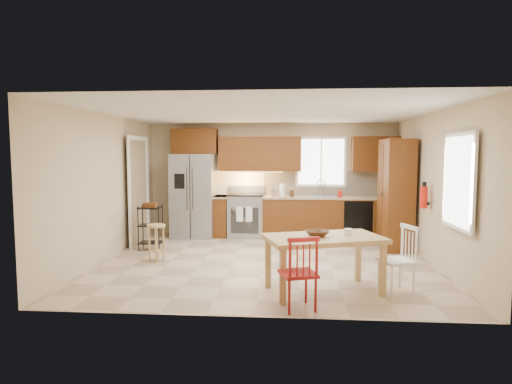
{
  "coord_description": "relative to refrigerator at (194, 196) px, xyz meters",
  "views": [
    {
      "loc": [
        0.37,
        -7.11,
        1.81
      ],
      "look_at": [
        -0.19,
        0.4,
        1.15
      ],
      "focal_mm": 30.0,
      "sensor_mm": 36.0,
      "label": 1
    }
  ],
  "objects": [
    {
      "name": "floor",
      "position": [
        1.7,
        -2.12,
        -0.91
      ],
      "size": [
        5.5,
        5.5,
        0.0
      ],
      "primitive_type": "plane",
      "color": "tan",
      "rests_on": "ground"
    },
    {
      "name": "ceiling",
      "position": [
        1.7,
        -2.12,
        1.59
      ],
      "size": [
        5.5,
        5.0,
        0.02
      ],
      "primitive_type": "cube",
      "color": "silver",
      "rests_on": "ground"
    },
    {
      "name": "wall_back",
      "position": [
        1.7,
        0.38,
        0.34
      ],
      "size": [
        5.5,
        0.02,
        2.5
      ],
      "primitive_type": "cube",
      "color": "#CCB793",
      "rests_on": "ground"
    },
    {
      "name": "wall_front",
      "position": [
        1.7,
        -4.62,
        0.34
      ],
      "size": [
        5.5,
        0.02,
        2.5
      ],
      "primitive_type": "cube",
      "color": "#CCB793",
      "rests_on": "ground"
    },
    {
      "name": "wall_left",
      "position": [
        -1.05,
        -2.12,
        0.34
      ],
      "size": [
        0.02,
        5.0,
        2.5
      ],
      "primitive_type": "cube",
      "color": "#CCB793",
      "rests_on": "ground"
    },
    {
      "name": "wall_right",
      "position": [
        4.45,
        -2.12,
        0.34
      ],
      "size": [
        0.02,
        5.0,
        2.5
      ],
      "primitive_type": "cube",
      "color": "#CCB793",
      "rests_on": "ground"
    },
    {
      "name": "refrigerator",
      "position": [
        0.0,
        0.0,
        0.0
      ],
      "size": [
        0.92,
        0.75,
        1.82
      ],
      "primitive_type": "cube",
      "color": "gray",
      "rests_on": "floor"
    },
    {
      "name": "range_stove",
      "position": [
        1.15,
        0.06,
        -0.45
      ],
      "size": [
        0.76,
        0.63,
        0.92
      ],
      "primitive_type": "cube",
      "color": "gray",
      "rests_on": "floor"
    },
    {
      "name": "base_cabinet_narrow",
      "position": [
        0.6,
        0.08,
        -0.46
      ],
      "size": [
        0.3,
        0.6,
        0.9
      ],
      "primitive_type": "cube",
      "color": "#5A3010",
      "rests_on": "floor"
    },
    {
      "name": "base_cabinet_run",
      "position": [
        2.99,
        0.08,
        -0.46
      ],
      "size": [
        2.92,
        0.6,
        0.9
      ],
      "primitive_type": "cube",
      "color": "#5A3010",
      "rests_on": "floor"
    },
    {
      "name": "dishwasher",
      "position": [
        3.55,
        -0.22,
        -0.46
      ],
      "size": [
        0.6,
        0.02,
        0.78
      ],
      "primitive_type": "cube",
      "color": "black",
      "rests_on": "floor"
    },
    {
      "name": "backsplash",
      "position": [
        2.99,
        0.36,
        0.27
      ],
      "size": [
        2.92,
        0.03,
        0.55
      ],
      "primitive_type": "cube",
      "color": "beige",
      "rests_on": "wall_back"
    },
    {
      "name": "upper_over_fridge",
      "position": [
        0.0,
        0.2,
        1.19
      ],
      "size": [
        1.0,
        0.35,
        0.55
      ],
      "primitive_type": "cube",
      "color": "#613010",
      "rests_on": "wall_back"
    },
    {
      "name": "upper_left_block",
      "position": [
        1.45,
        0.2,
        0.92
      ],
      "size": [
        1.8,
        0.35,
        0.75
      ],
      "primitive_type": "cube",
      "color": "#613010",
      "rests_on": "wall_back"
    },
    {
      "name": "upper_right_block",
      "position": [
        3.95,
        0.2,
        0.92
      ],
      "size": [
        1.0,
        0.35,
        0.75
      ],
      "primitive_type": "cube",
      "color": "#613010",
      "rests_on": "wall_back"
    },
    {
      "name": "window_back",
      "position": [
        2.8,
        0.35,
        0.74
      ],
      "size": [
        1.12,
        0.04,
        1.12
      ],
      "primitive_type": "cube",
      "color": "white",
      "rests_on": "wall_back"
    },
    {
      "name": "sink",
      "position": [
        2.8,
        0.08,
        -0.05
      ],
      "size": [
        0.62,
        0.46,
        0.16
      ],
      "primitive_type": "cube",
      "color": "gray",
      "rests_on": "base_cabinet_run"
    },
    {
      "name": "undercab_glow",
      "position": [
        1.15,
        0.17,
        0.52
      ],
      "size": [
        1.6,
        0.3,
        0.01
      ],
      "primitive_type": "cube",
      "color": "#FFBF66",
      "rests_on": "wall_back"
    },
    {
      "name": "soap_bottle",
      "position": [
        3.18,
        -0.02,
        0.09
      ],
      "size": [
        0.09,
        0.09,
        0.19
      ],
      "primitive_type": "imported",
      "color": "red",
      "rests_on": "base_cabinet_run"
    },
    {
      "name": "paper_towel",
      "position": [
        1.95,
        0.03,
        0.13
      ],
      "size": [
        0.12,
        0.12,
        0.28
      ],
      "primitive_type": "cylinder",
      "color": "white",
      "rests_on": "base_cabinet_run"
    },
    {
      "name": "canister_steel",
      "position": [
        1.75,
        0.03,
        0.08
      ],
      "size": [
        0.11,
        0.11,
        0.18
      ],
      "primitive_type": "cylinder",
      "color": "gray",
      "rests_on": "base_cabinet_run"
    },
    {
      "name": "canister_wood",
      "position": [
        2.15,
        -0.0,
        0.06
      ],
      "size": [
        0.1,
        0.1,
        0.14
      ],
      "primitive_type": "cylinder",
      "color": "#4F2E15",
      "rests_on": "base_cabinet_run"
    },
    {
      "name": "pantry",
      "position": [
        4.13,
        -0.93,
        0.14
      ],
      "size": [
        0.5,
        0.95,
        2.1
      ],
      "primitive_type": "cube",
      "color": "#5A3010",
      "rests_on": "floor"
    },
    {
      "name": "fire_extinguisher",
      "position": [
        4.33,
        -1.98,
        0.19
      ],
      "size": [
        0.12,
        0.12,
        0.36
      ],
      "primitive_type": "cylinder",
      "color": "red",
      "rests_on": "wall_right"
    },
    {
      "name": "window_right",
      "position": [
        4.38,
        -3.27,
        0.54
      ],
      "size": [
        0.04,
        1.02,
        1.32
      ],
      "primitive_type": "cube",
      "color": "white",
      "rests_on": "wall_right"
    },
    {
      "name": "doorway",
      "position": [
        -0.97,
        -0.82,
        0.14
      ],
      "size": [
        0.04,
        0.95,
        2.1
      ],
      "primitive_type": "cube",
      "color": "#8C7A59",
      "rests_on": "wall_left"
    },
    {
      "name": "dining_table",
      "position": [
        2.55,
        -3.67,
        -0.55
      ],
      "size": [
        1.68,
        1.26,
        0.73
      ],
      "primitive_type": null,
      "rotation": [
        0.0,
        0.0,
        0.31
      ],
      "color": "tan",
      "rests_on": "floor"
    },
    {
      "name": "chair_red",
      "position": [
        2.2,
        -4.32,
        -0.47
      ],
      "size": [
        0.52,
        0.52,
        0.88
      ],
      "primitive_type": null,
      "rotation": [
        0.0,
        0.0,
        0.31
      ],
      "color": "#AA1C1A",
      "rests_on": "floor"
    },
    {
      "name": "chair_white",
      "position": [
        3.5,
        -3.62,
        -0.47
      ],
      "size": [
        0.52,
        0.52,
        0.88
      ],
      "primitive_type": null,
      "rotation": [
        0.0,
        0.0,
        1.88
      ],
      "color": "white",
      "rests_on": "floor"
    },
    {
      "name": "table_bowl",
      "position": [
        2.45,
        -3.67,
        -0.17
      ],
      "size": [
        0.38,
        0.38,
        0.07
      ],
      "primitive_type": "imported",
      "rotation": [
        0.0,
        0.0,
        0.31
      ],
      "color": "#4F2E15",
      "rests_on": "dining_table"
    },
    {
      "name": "table_jar",
      "position": [
        2.87,
        -3.58,
        -0.14
      ],
      "size": [
        0.13,
        0.13,
        0.12
      ],
      "primitive_type": "cylinder",
      "rotation": [
        0.0,
        0.0,
        0.31
      ],
      "color": "white",
      "rests_on": "dining_table"
    },
    {
      "name": "bar_stool",
      "position": [
        -0.15,
        -2.24,
        -0.59
      ],
      "size": [
        0.39,
        0.39,
        0.63
      ],
      "primitive_type": null,
      "rotation": [
        0.0,
        0.0,
        -0.32
      ],
      "color": "tan",
      "rests_on": "floor"
    },
    {
      "name": "utility_cart",
      "position": [
        -0.53,
        -1.39,
        -0.48
      ],
      "size": [
        0.44,
        0.35,
        0.85
      ],
      "primitive_type": null,
      "rotation": [
        0.0,
        0.0,
        0.04
      ],
      "color": "black",
      "rests_on": "floor"
    }
  ]
}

